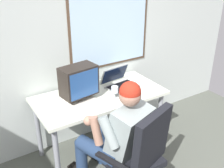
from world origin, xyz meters
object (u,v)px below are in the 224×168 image
at_px(wine_glass, 115,90).
at_px(person_seated, 116,133).
at_px(office_chair, 140,152).
at_px(crt_monitor, 79,82).
at_px(laptop, 119,81).
at_px(desk, 100,101).

bearing_deg(wine_glass, person_seated, -120.42).
distance_m(office_chair, crt_monitor, 0.93).
bearing_deg(person_seated, crt_monitor, 100.10).
height_order(crt_monitor, laptop, crt_monitor).
relative_size(person_seated, crt_monitor, 3.05).
relative_size(office_chair, laptop, 2.55).
bearing_deg(desk, wine_glass, -61.91).
bearing_deg(person_seated, laptop, 55.26).
xyz_separation_m(laptop, wine_glass, (-0.21, -0.25, 0.04)).
distance_m(desk, wine_glass, 0.27).
bearing_deg(desk, crt_monitor, 178.58).
distance_m(office_chair, person_seated, 0.28).
distance_m(office_chair, laptop, 1.00).
xyz_separation_m(office_chair, crt_monitor, (-0.18, 0.82, 0.40)).
relative_size(desk, laptop, 3.64).
relative_size(office_chair, person_seated, 0.83).
distance_m(person_seated, crt_monitor, 0.66).
relative_size(desk, wine_glass, 10.04).
distance_m(laptop, wine_glass, 0.33).
relative_size(person_seated, wine_glass, 8.43).
bearing_deg(office_chair, laptop, 68.04).
relative_size(crt_monitor, laptop, 1.00).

